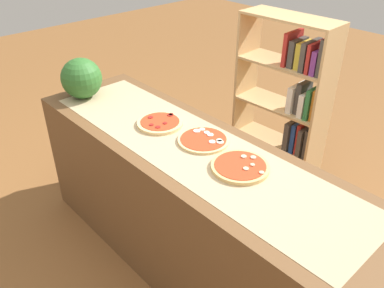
# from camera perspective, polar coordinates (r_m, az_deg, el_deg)

# --- Properties ---
(ground_plane) EXTENTS (12.00, 12.00, 0.00)m
(ground_plane) POSITION_cam_1_polar(r_m,az_deg,el_deg) (2.80, 0.00, -16.13)
(ground_plane) COLOR brown
(counter) EXTENTS (2.34, 0.68, 0.89)m
(counter) POSITION_cam_1_polar(r_m,az_deg,el_deg) (2.49, 0.00, -9.19)
(counter) COLOR brown
(counter) RESTS_ON ground_plane
(parchment_paper) EXTENTS (2.10, 0.53, 0.00)m
(parchment_paper) POSITION_cam_1_polar(r_m,az_deg,el_deg) (2.22, 0.00, -0.42)
(parchment_paper) COLOR tan
(parchment_paper) RESTS_ON counter
(pizza_pepperoni_0) EXTENTS (0.28, 0.28, 0.03)m
(pizza_pepperoni_0) POSITION_cam_1_polar(r_m,az_deg,el_deg) (2.44, -4.57, 3.02)
(pizza_pepperoni_0) COLOR #E5C17F
(pizza_pepperoni_0) RESTS_ON parchment_paper
(pizza_mozzarella_1) EXTENTS (0.29, 0.29, 0.02)m
(pizza_mozzarella_1) POSITION_cam_1_polar(r_m,az_deg,el_deg) (2.27, 1.67, 0.61)
(pizza_mozzarella_1) COLOR #E5C17F
(pizza_mozzarella_1) RESTS_ON parchment_paper
(pizza_mushroom_2) EXTENTS (0.30, 0.30, 0.03)m
(pizza_mushroom_2) POSITION_cam_1_polar(r_m,az_deg,el_deg) (2.05, 6.88, -3.22)
(pizza_mushroom_2) COLOR #DBB26B
(pizza_mushroom_2) RESTS_ON parchment_paper
(watermelon) EXTENTS (0.28, 0.28, 0.28)m
(watermelon) POSITION_cam_1_polar(r_m,az_deg,el_deg) (2.84, -15.45, 9.00)
(watermelon) COLOR #2D6628
(watermelon) RESTS_ON counter
(bookshelf) EXTENTS (0.74, 0.31, 1.37)m
(bookshelf) POSITION_cam_1_polar(r_m,az_deg,el_deg) (3.19, 14.01, 4.47)
(bookshelf) COLOR tan
(bookshelf) RESTS_ON ground_plane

